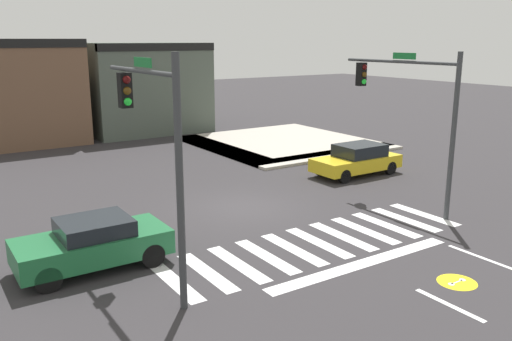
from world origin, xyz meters
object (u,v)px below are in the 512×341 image
traffic_signal_southeast (410,100)px  traffic_signal_southwest (153,132)px  car_green (93,243)px  car_yellow (357,160)px

traffic_signal_southeast → traffic_signal_southwest: traffic_signal_southwest is taller
traffic_signal_southwest → traffic_signal_southeast: bearing=-83.0°
car_green → car_yellow: bearing=-164.7°
traffic_signal_southwest → car_green: 4.15m
traffic_signal_southeast → traffic_signal_southwest: 10.99m
traffic_signal_southwest → car_green: size_ratio=1.45×
traffic_signal_southeast → car_yellow: (1.89, 4.58, -3.41)m
traffic_signal_southwest → car_green: (-1.11, 2.12, -3.39)m
traffic_signal_southwest → car_yellow: size_ratio=1.39×
traffic_signal_southeast → car_green: bearing=86.3°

